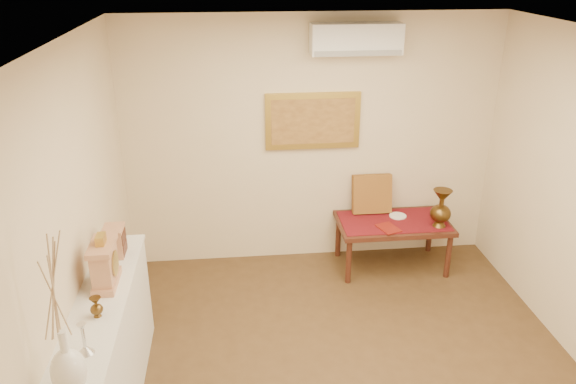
{
  "coord_description": "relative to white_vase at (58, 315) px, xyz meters",
  "views": [
    {
      "loc": [
        -0.86,
        -3.42,
        3.23
      ],
      "look_at": [
        -0.38,
        1.15,
        1.26
      ],
      "focal_mm": 35.0,
      "sensor_mm": 36.0,
      "label": 1
    }
  ],
  "objects": [
    {
      "name": "low_table",
      "position": [
        2.65,
        2.75,
        -1.01
      ],
      "size": [
        1.2,
        0.7,
        0.55
      ],
      "color": "#472015",
      "rests_on": "floor"
    },
    {
      "name": "ceiling",
      "position": [
        1.8,
        0.87,
        1.21
      ],
      "size": [
        4.5,
        4.5,
        0.0
      ],
      "primitive_type": "plane",
      "rotation": [
        3.14,
        0.0,
        0.0
      ],
      "color": "silver",
      "rests_on": "ground"
    },
    {
      "name": "wooden_chest",
      "position": [
        -0.03,
        1.55,
        -0.39
      ],
      "size": [
        0.16,
        0.21,
        0.24
      ],
      "color": "tan",
      "rests_on": "display_ledge"
    },
    {
      "name": "display_ledge",
      "position": [
        -0.03,
        0.87,
        -1.0
      ],
      "size": [
        0.37,
        2.02,
        0.98
      ],
      "color": "silver",
      "rests_on": "floor"
    },
    {
      "name": "candlestick",
      "position": [
        0.0,
        0.33,
        -0.4
      ],
      "size": [
        0.1,
        0.1,
        0.21
      ],
      "primitive_type": null,
      "color": "silver",
      "rests_on": "display_ledge"
    },
    {
      "name": "cushion",
      "position": [
        2.46,
        3.01,
        -0.72
      ],
      "size": [
        0.43,
        0.19,
        0.44
      ],
      "primitive_type": "cube",
      "rotation": [
        -0.21,
        0.0,
        0.0
      ],
      "color": "maroon",
      "rests_on": "table_cloth"
    },
    {
      "name": "plate",
      "position": [
        2.72,
        2.85,
        -0.93
      ],
      "size": [
        0.19,
        0.19,
        0.01
      ],
      "primitive_type": "cylinder",
      "color": "white",
      "rests_on": "table_cloth"
    },
    {
      "name": "painting",
      "position": [
        1.8,
        3.1,
        0.11
      ],
      "size": [
        1.0,
        0.06,
        0.6
      ],
      "color": "#B5963A",
      "rests_on": "wall_back"
    },
    {
      "name": "menu",
      "position": [
        2.54,
        2.57,
        -0.93
      ],
      "size": [
        0.25,
        0.3,
        0.01
      ],
      "primitive_type": "cube",
      "rotation": [
        0.0,
        0.0,
        0.34
      ],
      "color": "maroon",
      "rests_on": "table_cloth"
    },
    {
      "name": "wall_back",
      "position": [
        1.8,
        3.12,
        -0.14
      ],
      "size": [
        4.0,
        0.02,
        2.7
      ],
      "primitive_type": "cube",
      "color": "beige",
      "rests_on": "ground"
    },
    {
      "name": "white_vase",
      "position": [
        0.0,
        0.0,
        0.0
      ],
      "size": [
        0.19,
        0.19,
        1.02
      ],
      "primitive_type": null,
      "color": "white",
      "rests_on": "display_ledge"
    },
    {
      "name": "ac_unit",
      "position": [
        2.2,
        2.99,
        0.96
      ],
      "size": [
        0.9,
        0.25,
        0.3
      ],
      "color": "white",
      "rests_on": "wall_back"
    },
    {
      "name": "table_cloth",
      "position": [
        2.65,
        2.75,
        -0.94
      ],
      "size": [
        1.14,
        0.59,
        0.01
      ],
      "primitive_type": "cube",
      "color": "maroon",
      "rests_on": "low_table"
    },
    {
      "name": "brass_urn_small",
      "position": [
        -0.01,
        0.71,
        -0.42
      ],
      "size": [
        0.09,
        0.09,
        0.19
      ],
      "primitive_type": null,
      "color": "brown",
      "rests_on": "display_ledge"
    },
    {
      "name": "wall_left",
      "position": [
        -0.2,
        0.87,
        -0.14
      ],
      "size": [
        0.02,
        4.5,
        2.7
      ],
      "primitive_type": "cube",
      "color": "beige",
      "rests_on": "ground"
    },
    {
      "name": "brass_urn_tall",
      "position": [
        3.1,
        2.59,
        -0.69
      ],
      "size": [
        0.22,
        0.22,
        0.5
      ],
      "primitive_type": null,
      "color": "brown",
      "rests_on": "table_cloth"
    },
    {
      "name": "mantel_clock",
      "position": [
        -0.01,
        1.1,
        -0.34
      ],
      "size": [
        0.17,
        0.36,
        0.41
      ],
      "color": "tan",
      "rests_on": "display_ledge"
    }
  ]
}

